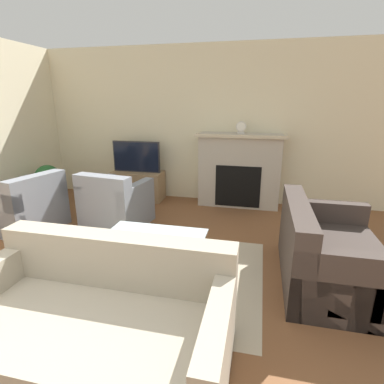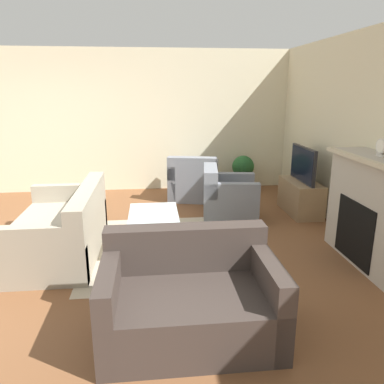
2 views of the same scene
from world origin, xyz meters
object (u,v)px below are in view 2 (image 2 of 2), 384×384
Objects in this scene: tv at (303,164)px; armchair_accent at (227,200)px; armchair_by_window at (194,183)px; coffee_table at (154,218)px; potted_plant at (243,170)px; couch_loveseat at (190,301)px; mantel_clock at (383,147)px; couch_sectional at (61,231)px.

tv is 1.36m from armchair_accent.
coffee_table is (2.20, -0.75, 0.11)m from armchair_by_window.
coffee_table is 3.15m from potted_plant.
potted_plant is (-1.60, 0.63, 0.13)m from armchair_accent.
coffee_table is 1.46× the size of potted_plant.
tv is at bearing 116.37° from coffee_table.
tv is 2.69m from coffee_table.
couch_loveseat is 3.95m from armchair_by_window.
couch_loveseat is 1.36× the size of coffee_table.
tv is at bearing -73.92° from armchair_accent.
armchair_by_window is 1.44× the size of potted_plant.
armchair_accent is 0.89× the size of coffee_table.
coffee_table is at bearing 83.60° from armchair_by_window.
armchair_accent is at bearing 120.29° from armchair_by_window.
couch_loveseat is at bearing -64.37° from mantel_clock.
armchair_by_window is at bearing 25.80° from armchair_accent.
tv is 0.48× the size of couch_sectional.
armchair_by_window is (-1.02, -1.63, -0.51)m from tv.
tv is 0.63× the size of couch_loveseat.
couch_sectional is at bearing 121.78° from armchair_accent.
potted_plant is (-2.60, 2.90, 0.15)m from couch_sectional.
armchair_by_window is 1.10m from potted_plant.
tv is 1.25× the size of potted_plant.
armchair_by_window is (-2.20, 1.88, 0.01)m from couch_sectional.
mantel_clock reaches higher than couch_loveseat.
tv is 1.60m from potted_plant.
couch_sectional is at bearing -90.18° from coffee_table.
couch_sectional reaches higher than coffee_table.
armchair_by_window is 2.33m from coffee_table.
coffee_table is at bearing 99.06° from couch_loveseat.
potted_plant is at bearing -13.58° from armchair_accent.
couch_loveseat is 1.53× the size of armchair_accent.
couch_sectional is 1.76× the size of coffee_table.
couch_sectional is 1.14m from coffee_table.
mantel_clock reaches higher than tv.
couch_loveseat is 7.16× the size of mantel_clock.
mantel_clock reaches higher than couch_sectional.
mantel_clock is at bearing 74.87° from coffee_table.
armchair_by_window is at bearing 83.08° from couch_loveseat.
mantel_clock reaches higher than armchair_by_window.
potted_plant is at bearing -167.83° from mantel_clock.
couch_loveseat is (2.91, -2.11, -0.52)m from tv.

